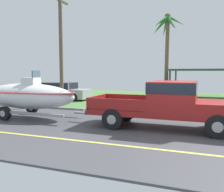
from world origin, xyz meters
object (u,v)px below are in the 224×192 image
object	(u,v)px
pickup_truck_towing	(172,102)
parked_sedan_near	(60,91)
palm_tree_near_left	(167,34)
boat_on_trailer	(27,96)
carport_awning	(211,70)
utility_pole	(61,47)

from	to	relation	value
pickup_truck_towing	parked_sedan_near	world-z (taller)	pickup_truck_towing
palm_tree_near_left	parked_sedan_near	bearing A→B (deg)	-144.39
boat_on_trailer	palm_tree_near_left	bearing A→B (deg)	68.56
boat_on_trailer	carport_awning	distance (m)	14.89
parked_sedan_near	palm_tree_near_left	size ratio (longest dim) A/B	0.65
palm_tree_near_left	boat_on_trailer	bearing A→B (deg)	-111.44
parked_sedan_near	carport_awning	size ratio (longest dim) A/B	0.72
pickup_truck_towing	boat_on_trailer	bearing A→B (deg)	180.00
pickup_truck_towing	utility_pole	bearing A→B (deg)	150.88
pickup_truck_towing	boat_on_trailer	distance (m)	6.87
carport_awning	utility_pole	size ratio (longest dim) A/B	0.89
parked_sedan_near	utility_pole	size ratio (longest dim) A/B	0.64
parked_sedan_near	palm_tree_near_left	distance (m)	10.30
parked_sedan_near	palm_tree_near_left	bearing A→B (deg)	35.61
pickup_truck_towing	palm_tree_near_left	bearing A→B (deg)	99.33
parked_sedan_near	carport_awning	bearing A→B (deg)	24.87
pickup_truck_towing	palm_tree_near_left	distance (m)	13.26
palm_tree_near_left	utility_pole	world-z (taller)	utility_pole
boat_on_trailer	parked_sedan_near	xyz separation A→B (m)	(-2.57, 7.02, -0.38)
carport_awning	boat_on_trailer	bearing A→B (deg)	-124.99
parked_sedan_near	palm_tree_near_left	xyz separation A→B (m)	(7.41, 5.31, 4.79)
pickup_truck_towing	carport_awning	xyz separation A→B (m)	(1.64, 12.16, 1.30)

